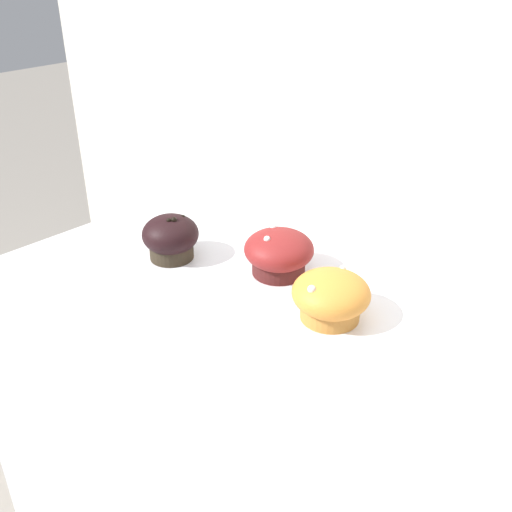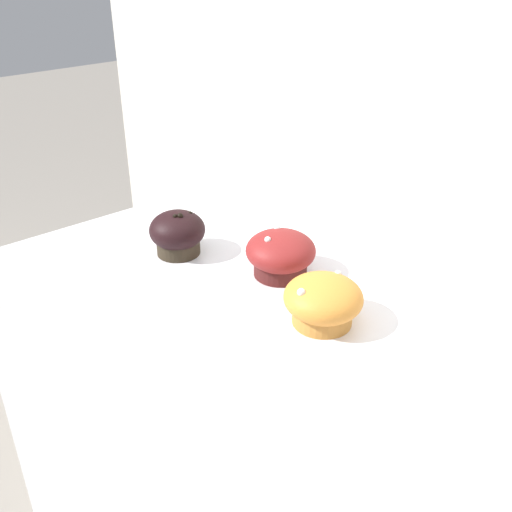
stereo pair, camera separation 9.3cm
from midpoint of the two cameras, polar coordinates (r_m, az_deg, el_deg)
name	(u,v)px [view 1 (the left image)]	position (r m, az deg, el deg)	size (l,w,h in m)	color
wall_back	(495,197)	(1.32, 19.96, 5.23)	(3.20, 0.10, 1.80)	beige
muffin_front_center	(279,253)	(0.96, -0.59, 0.24)	(0.11, 0.11, 0.08)	#481918
muffin_back_left	(331,297)	(0.85, 4.05, -3.99)	(0.11, 0.11, 0.07)	#C58036
muffin_back_right	(171,238)	(1.02, -10.74, 1.67)	(0.10, 0.10, 0.08)	#31281B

